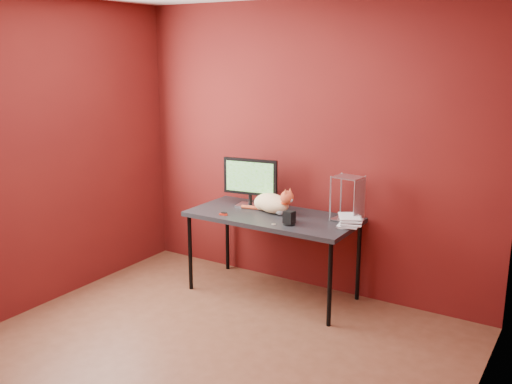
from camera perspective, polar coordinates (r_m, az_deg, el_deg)
The scene contains 11 objects.
room at distance 3.68m, azimuth -6.99°, elevation 2.76°, with size 3.52×3.52×2.61m.
desk at distance 5.04m, azimuth 1.69°, elevation -2.84°, with size 1.50×0.70×0.75m.
monitor at distance 5.23m, azimuth -0.58°, elevation 1.19°, with size 0.52×0.20×0.45m.
cat at distance 5.07m, azimuth 1.63°, elevation -1.11°, with size 0.55×0.28×0.26m.
skull_mug at distance 4.82m, azimuth 3.44°, elevation -2.45°, with size 0.09×0.10×0.09m.
speaker at distance 4.73m, azimuth 3.33°, elevation -2.65°, with size 0.10×0.10×0.12m.
book_stack at distance 4.68m, azimuth 8.68°, elevation 2.18°, with size 0.26×0.29×0.93m.
wire_rack at distance 4.87m, azimuth 9.13°, elevation -0.63°, with size 0.24×0.20×0.39m.
pocket_knife at distance 5.02m, azimuth -3.29°, elevation -2.25°, with size 0.07×0.02×0.01m, color #AE1C0D.
black_gadget at distance 5.03m, azimuth -3.23°, elevation -2.18°, with size 0.05×0.03×0.02m, color black.
washer at distance 4.75m, azimuth 1.78°, elevation -3.25°, with size 0.04×0.04×0.00m, color #BBBBC0.
Camera 1 is at (2.27, -2.81, 2.14)m, focal length 40.00 mm.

